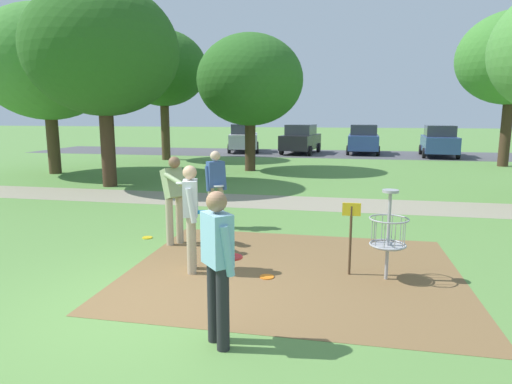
# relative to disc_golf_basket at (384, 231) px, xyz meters

# --- Properties ---
(ground_plane) EXTENTS (160.00, 160.00, 0.00)m
(ground_plane) POSITION_rel_disc_golf_basket_xyz_m (-3.18, -1.76, -0.75)
(ground_plane) COLOR #5B8942
(dirt_tee_pad) EXTENTS (5.22, 4.31, 0.01)m
(dirt_tee_pad) POSITION_rel_disc_golf_basket_xyz_m (-1.37, 0.07, -0.75)
(dirt_tee_pad) COLOR brown
(dirt_tee_pad) RESTS_ON ground
(disc_golf_basket) EXTENTS (0.98, 0.58, 1.39)m
(disc_golf_basket) POSITION_rel_disc_golf_basket_xyz_m (0.00, 0.00, 0.00)
(disc_golf_basket) COLOR #9E9EA3
(disc_golf_basket) RESTS_ON ground
(player_foreground_watching) EXTENTS (0.73, 1.01, 1.71)m
(player_foreground_watching) POSITION_rel_disc_golf_basket_xyz_m (-3.78, 1.11, 0.23)
(player_foreground_watching) COLOR tan
(player_foreground_watching) RESTS_ON ground
(player_throwing) EXTENTS (0.44, 0.50, 1.71)m
(player_throwing) POSITION_rel_disc_golf_basket_xyz_m (-2.96, -0.24, 0.21)
(player_throwing) COLOR tan
(player_throwing) RESTS_ON ground
(player_waiting_left) EXTENTS (0.45, 0.46, 1.71)m
(player_waiting_left) POSITION_rel_disc_golf_basket_xyz_m (-1.91, -2.37, 0.21)
(player_waiting_left) COLOR #232328
(player_waiting_left) RESTS_ON ground
(player_waiting_right) EXTENTS (0.47, 0.45, 1.71)m
(player_waiting_right) POSITION_rel_disc_golf_basket_xyz_m (-3.35, 2.46, 0.21)
(player_waiting_right) COLOR tan
(player_waiting_right) RESTS_ON ground
(frisbee_near_basket) EXTENTS (0.20, 0.20, 0.02)m
(frisbee_near_basket) POSITION_rel_disc_golf_basket_xyz_m (-4.50, 1.39, -0.74)
(frisbee_near_basket) COLOR gold
(frisbee_near_basket) RESTS_ON ground
(frisbee_mid_grass) EXTENTS (0.22, 0.22, 0.02)m
(frisbee_mid_grass) POSITION_rel_disc_golf_basket_xyz_m (-1.74, -0.29, -0.74)
(frisbee_mid_grass) COLOR orange
(frisbee_mid_grass) RESTS_ON ground
(tree_near_right) EXTENTS (5.09, 5.09, 6.75)m
(tree_near_right) POSITION_rel_disc_golf_basket_xyz_m (-8.63, 7.28, 3.81)
(tree_near_right) COLOR #422D1E
(tree_near_right) RESTS_ON ground
(tree_mid_left) EXTENTS (5.45, 5.45, 6.88)m
(tree_mid_left) POSITION_rel_disc_golf_basket_xyz_m (-12.66, 9.91, 3.79)
(tree_mid_left) COLOR #4C3823
(tree_mid_left) RESTS_ON ground
(tree_mid_center) EXTENTS (4.70, 4.70, 6.91)m
(tree_mid_center) POSITION_rel_disc_golf_basket_xyz_m (-10.25, 16.21, 4.13)
(tree_mid_center) COLOR #4C3823
(tree_mid_center) RESTS_ON ground
(tree_far_left) EXTENTS (4.60, 4.60, 5.90)m
(tree_far_left) POSITION_rel_disc_golf_basket_xyz_m (-4.69, 12.45, 3.17)
(tree_far_left) COLOR #422D1E
(tree_far_left) RESTS_ON ground
(parking_lot_strip) EXTENTS (36.00, 6.00, 0.01)m
(parking_lot_strip) POSITION_rel_disc_golf_basket_xyz_m (-3.18, 21.64, -0.75)
(parking_lot_strip) COLOR #4C4C51
(parking_lot_strip) RESTS_ON ground
(parked_car_leftmost) EXTENTS (2.57, 4.47, 1.84)m
(parked_car_leftmost) POSITION_rel_disc_golf_basket_xyz_m (-7.18, 22.16, 0.17)
(parked_car_leftmost) COLOR silver
(parked_car_leftmost) RESTS_ON ground
(parked_car_center_left) EXTENTS (2.41, 4.41, 1.84)m
(parked_car_center_left) POSITION_rel_disc_golf_basket_xyz_m (-3.31, 21.59, 0.17)
(parked_car_center_left) COLOR black
(parked_car_center_left) RESTS_ON ground
(parked_car_center_right) EXTENTS (2.10, 4.26, 1.84)m
(parked_car_center_right) POSITION_rel_disc_golf_basket_xyz_m (0.61, 22.21, 0.17)
(parked_car_center_right) COLOR #2D4784
(parked_car_center_right) RESTS_ON ground
(parked_car_rightmost) EXTENTS (2.25, 4.34, 1.84)m
(parked_car_rightmost) POSITION_rel_disc_golf_basket_xyz_m (4.94, 21.04, 0.17)
(parked_car_rightmost) COLOR #2D4784
(parked_car_rightmost) RESTS_ON ground
(gravel_path) EXTENTS (40.00, 1.99, 0.00)m
(gravel_path) POSITION_rel_disc_golf_basket_xyz_m (-3.18, 5.60, -0.75)
(gravel_path) COLOR gray
(gravel_path) RESTS_ON ground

